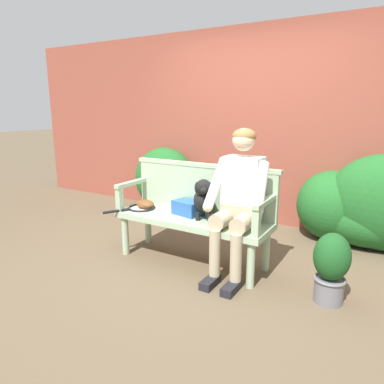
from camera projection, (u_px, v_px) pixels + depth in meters
name	position (u px, v px, depth m)	size (l,w,h in m)	color
ground_plane	(192.00, 261.00, 3.58)	(40.00, 40.00, 0.00)	brown
brick_garden_fence	(259.00, 126.00, 4.74)	(8.00, 0.30, 2.53)	brown
hedge_bush_far_left	(165.00, 179.00, 5.25)	(0.98, 0.67, 0.95)	#1E5B23
hedge_bush_mid_right	(332.00, 205.00, 4.12)	(0.80, 0.78, 0.81)	#1E5B23
hedge_bush_far_right	(366.00, 220.00, 3.92)	(1.03, 0.70, 0.60)	#1E5B23
garden_bench	(192.00, 223.00, 3.48)	(1.56, 0.51, 0.47)	#9EB793
bench_backrest	(203.00, 187.00, 3.60)	(1.60, 0.06, 0.50)	#9EB793
bench_armrest_left_end	(127.00, 190.00, 3.72)	(0.06, 0.51, 0.28)	#9EB793
bench_armrest_right_end	(262.00, 210.00, 2.98)	(0.06, 0.51, 0.28)	#9EB793
person_seated	(239.00, 197.00, 3.15)	(0.56, 0.65, 1.34)	black
dog_on_bench	(204.00, 198.00, 3.36)	(0.31, 0.40, 0.41)	black
tennis_racket	(139.00, 208.00, 3.74)	(0.41, 0.57, 0.03)	black
baseball_glove	(145.00, 204.00, 3.75)	(0.22, 0.17, 0.09)	brown
sports_bag	(188.00, 208.00, 3.53)	(0.28, 0.20, 0.14)	#2856A3
potted_plant	(331.00, 266.00, 2.77)	(0.28, 0.28, 0.58)	slate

